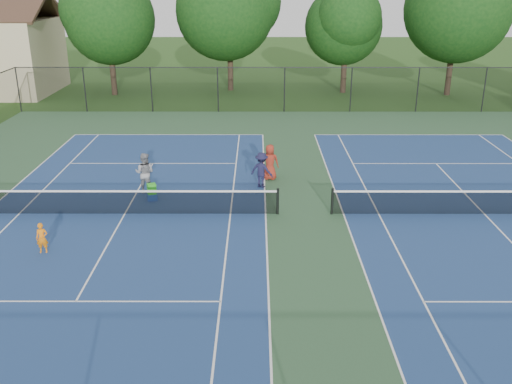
{
  "coord_description": "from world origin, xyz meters",
  "views": [
    {
      "loc": [
        -1.85,
        -20.42,
        8.64
      ],
      "look_at": [
        -1.89,
        -1.0,
        1.3
      ],
      "focal_mm": 40.0,
      "sensor_mm": 36.0,
      "label": 1
    }
  ],
  "objects_px": {
    "tree_back_d": "(457,3)",
    "ball_hopper": "(152,189)",
    "bystander_b": "(262,170)",
    "ball_crate": "(152,197)",
    "tree_back_a": "(108,14)",
    "tree_back_b": "(229,5)",
    "instructor": "(145,173)",
    "child_player": "(42,238)",
    "bystander_c": "(270,162)",
    "tree_back_c": "(346,21)"
  },
  "relations": [
    {
      "from": "tree_back_d",
      "to": "ball_hopper",
      "type": "distance_m",
      "value": 30.26
    },
    {
      "from": "bystander_b",
      "to": "ball_crate",
      "type": "xyz_separation_m",
      "value": [
        -4.53,
        -1.6,
        -0.64
      ]
    },
    {
      "from": "bystander_b",
      "to": "tree_back_a",
      "type": "bearing_deg",
      "value": -36.55
    },
    {
      "from": "tree_back_b",
      "to": "tree_back_a",
      "type": "bearing_deg",
      "value": -167.47
    },
    {
      "from": "instructor",
      "to": "ball_hopper",
      "type": "relative_size",
      "value": 4.0
    },
    {
      "from": "tree_back_d",
      "to": "child_player",
      "type": "relative_size",
      "value": 9.8
    },
    {
      "from": "child_player",
      "to": "bystander_b",
      "type": "distance_m",
      "value": 9.72
    },
    {
      "from": "tree_back_a",
      "to": "bystander_b",
      "type": "relative_size",
      "value": 5.82
    },
    {
      "from": "tree_back_a",
      "to": "instructor",
      "type": "xyz_separation_m",
      "value": [
        6.39,
        -21.57,
        -5.17
      ]
    },
    {
      "from": "tree_back_d",
      "to": "child_player",
      "type": "height_order",
      "value": "tree_back_d"
    },
    {
      "from": "instructor",
      "to": "tree_back_d",
      "type": "bearing_deg",
      "value": -123.16
    },
    {
      "from": "child_player",
      "to": "bystander_c",
      "type": "distance_m",
      "value": 10.7
    },
    {
      "from": "bystander_b",
      "to": "bystander_c",
      "type": "height_order",
      "value": "bystander_c"
    },
    {
      "from": "tree_back_a",
      "to": "child_player",
      "type": "height_order",
      "value": "tree_back_a"
    },
    {
      "from": "child_player",
      "to": "tree_back_a",
      "type": "bearing_deg",
      "value": 90.96
    },
    {
      "from": "tree_back_a",
      "to": "tree_back_b",
      "type": "bearing_deg",
      "value": 12.53
    },
    {
      "from": "tree_back_b",
      "to": "ball_crate",
      "type": "distance_m",
      "value": 25.46
    },
    {
      "from": "bystander_c",
      "to": "tree_back_c",
      "type": "bearing_deg",
      "value": -102.57
    },
    {
      "from": "tree_back_c",
      "to": "instructor",
      "type": "bearing_deg",
      "value": -117.22
    },
    {
      "from": "instructor",
      "to": "bystander_c",
      "type": "height_order",
      "value": "instructor"
    },
    {
      "from": "tree_back_d",
      "to": "child_player",
      "type": "distance_m",
      "value": 35.62
    },
    {
      "from": "bystander_c",
      "to": "ball_hopper",
      "type": "bearing_deg",
      "value": 32.3
    },
    {
      "from": "child_player",
      "to": "bystander_b",
      "type": "xyz_separation_m",
      "value": [
        7.34,
        6.37,
        0.26
      ]
    },
    {
      "from": "child_player",
      "to": "bystander_c",
      "type": "xyz_separation_m",
      "value": [
        7.72,
        7.4,
        0.29
      ]
    },
    {
      "from": "tree_back_b",
      "to": "tree_back_d",
      "type": "distance_m",
      "value": 17.12
    },
    {
      "from": "ball_crate",
      "to": "tree_back_d",
      "type": "bearing_deg",
      "value": 49.6
    },
    {
      "from": "tree_back_c",
      "to": "ball_crate",
      "type": "relative_size",
      "value": 20.71
    },
    {
      "from": "instructor",
      "to": "tree_back_a",
      "type": "bearing_deg",
      "value": -64.39
    },
    {
      "from": "child_player",
      "to": "bystander_c",
      "type": "height_order",
      "value": "bystander_c"
    },
    {
      "from": "bystander_b",
      "to": "ball_hopper",
      "type": "height_order",
      "value": "bystander_b"
    },
    {
      "from": "bystander_b",
      "to": "bystander_c",
      "type": "relative_size",
      "value": 0.97
    },
    {
      "from": "bystander_b",
      "to": "ball_crate",
      "type": "distance_m",
      "value": 4.84
    },
    {
      "from": "tree_back_a",
      "to": "bystander_c",
      "type": "height_order",
      "value": "tree_back_a"
    },
    {
      "from": "tree_back_b",
      "to": "bystander_c",
      "type": "relative_size",
      "value": 6.15
    },
    {
      "from": "tree_back_d",
      "to": "child_player",
      "type": "bearing_deg",
      "value": -128.84
    },
    {
      "from": "tree_back_d",
      "to": "tree_back_c",
      "type": "bearing_deg",
      "value": 172.87
    },
    {
      "from": "instructor",
      "to": "bystander_b",
      "type": "distance_m",
      "value": 5.0
    },
    {
      "from": "instructor",
      "to": "tree_back_c",
      "type": "bearing_deg",
      "value": -108.11
    },
    {
      "from": "tree_back_a",
      "to": "tree_back_d",
      "type": "relative_size",
      "value": 0.88
    },
    {
      "from": "bystander_b",
      "to": "child_player",
      "type": "bearing_deg",
      "value": 65.95
    },
    {
      "from": "tree_back_a",
      "to": "ball_crate",
      "type": "bearing_deg",
      "value": -73.16
    },
    {
      "from": "tree_back_b",
      "to": "bystander_b",
      "type": "bearing_deg",
      "value": -84.15
    },
    {
      "from": "tree_back_d",
      "to": "ball_crate",
      "type": "xyz_separation_m",
      "value": [
        -19.18,
        -22.53,
        -6.68
      ]
    },
    {
      "from": "child_player",
      "to": "instructor",
      "type": "bearing_deg",
      "value": 60.08
    },
    {
      "from": "bystander_c",
      "to": "tree_back_d",
      "type": "bearing_deg",
      "value": -121.51
    },
    {
      "from": "ball_hopper",
      "to": "ball_crate",
      "type": "bearing_deg",
      "value": 0.0
    },
    {
      "from": "tree_back_b",
      "to": "bystander_c",
      "type": "height_order",
      "value": "tree_back_b"
    },
    {
      "from": "instructor",
      "to": "ball_hopper",
      "type": "height_order",
      "value": "instructor"
    },
    {
      "from": "tree_back_a",
      "to": "bystander_c",
      "type": "distance_m",
      "value": 23.69
    },
    {
      "from": "tree_back_c",
      "to": "ball_hopper",
      "type": "relative_size",
      "value": 19.29
    }
  ]
}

